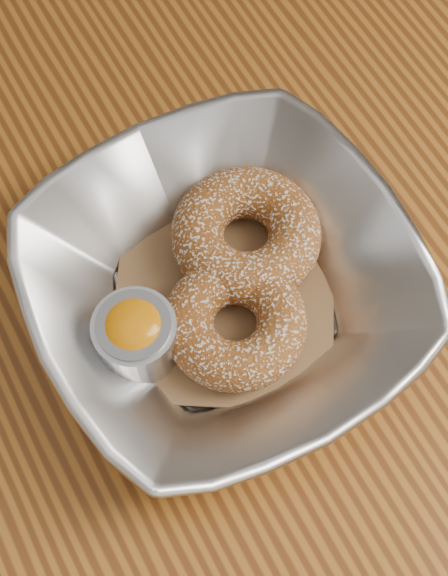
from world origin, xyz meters
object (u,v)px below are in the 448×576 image
table (210,292)px  donut_front (235,322)px  donut_back (246,235)px  serving_bowl (224,288)px  ramekin (136,335)px

table → donut_front: (-0.02, -0.08, 0.12)m
table → donut_back: size_ratio=12.01×
table → donut_back: (0.02, -0.03, 0.13)m
serving_bowl → donut_back: size_ratio=2.44×
donut_back → serving_bowl: bearing=-139.0°
table → ramekin: (-0.08, -0.06, 0.13)m
serving_bowl → ramekin: bearing=-177.3°
donut_back → donut_front: size_ratio=1.09×
serving_bowl → ramekin: serving_bowl is taller
donut_front → ramekin: ramekin is taller
table → donut_front: size_ratio=13.12×
table → donut_front: bearing=-105.3°
donut_back → donut_front: donut_back is taller
table → donut_back: 0.13m
serving_bowl → table: bearing=73.0°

